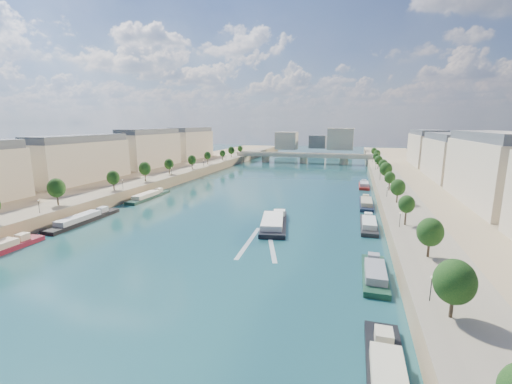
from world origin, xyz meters
The scene contains 17 objects.
ground centered at (0.00, 100.00, 0.00)m, with size 700.00×700.00×0.00m, color #0B2D34.
quay_left centered at (-72.00, 100.00, 2.50)m, with size 44.00×520.00×5.00m, color #9E8460.
quay_right centered at (72.00, 100.00, 2.50)m, with size 44.00×520.00×5.00m, color #9E8460.
pave_left centered at (-57.00, 100.00, 5.05)m, with size 14.00×520.00×0.10m, color gray.
pave_right centered at (57.00, 100.00, 5.05)m, with size 14.00×520.00×0.10m, color gray.
trees_left centered at (-55.00, 102.00, 10.48)m, with size 4.80×268.80×8.26m.
trees_right centered at (55.00, 110.00, 10.48)m, with size 4.80×268.80×8.26m.
lamps_left centered at (-52.50, 90.00, 7.78)m, with size 0.36×200.36×4.28m.
lamps_right centered at (52.50, 105.00, 7.78)m, with size 0.36×200.36×4.28m.
buildings_left centered at (-85.00, 112.00, 16.45)m, with size 16.00×226.00×23.20m.
buildings_right centered at (85.00, 112.00, 16.45)m, with size 16.00×226.00×23.20m.
skyline centered at (3.19, 319.52, 14.66)m, with size 79.00×42.00×22.00m.
bridge centered at (0.00, 229.91, 5.08)m, with size 112.00×12.00×8.15m.
tour_barge centered at (16.28, 53.15, 1.01)m, with size 12.55×28.11×3.74m.
wake centered at (16.28, 36.53, 0.02)m, with size 12.25×26.03×0.04m.
moored_barges_left centered at (-45.50, 27.56, 0.84)m, with size 5.00×129.36×3.60m.
moored_barges_right centered at (45.50, 56.16, 0.84)m, with size 5.00×163.96×3.60m.
Camera 1 is at (39.98, -49.58, 32.43)m, focal length 24.00 mm.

